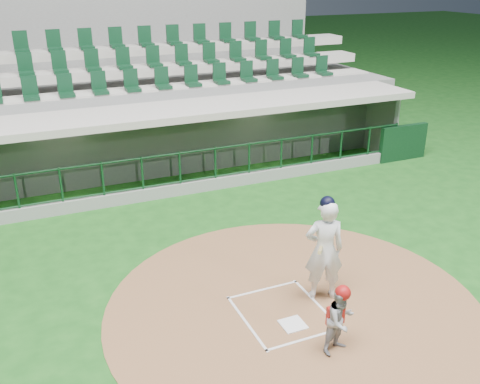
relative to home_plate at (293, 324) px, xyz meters
name	(u,v)px	position (x,y,z in m)	size (l,w,h in m)	color
ground	(275,305)	(0.00, 0.70, -0.02)	(120.00, 120.00, 0.00)	#144815
dirt_circle	(294,307)	(0.30, 0.50, -0.02)	(7.20, 7.20, 0.01)	brown
home_plate	(293,324)	(0.00, 0.00, 0.00)	(0.43, 0.43, 0.02)	silver
batter_box_chalk	(283,313)	(0.00, 0.40, 0.00)	(1.55, 1.80, 0.01)	silver
dugout_structure	(166,144)	(0.13, 8.51, 0.95)	(16.40, 3.70, 3.00)	slate
seating_deck	(137,108)	(0.00, 11.61, 1.40)	(17.00, 6.72, 5.15)	slate
batter	(324,249)	(0.96, 0.59, 1.05)	(0.97, 0.99, 2.15)	white
catcher	(340,319)	(0.37, -0.90, 0.61)	(0.67, 0.58, 1.26)	#97979C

